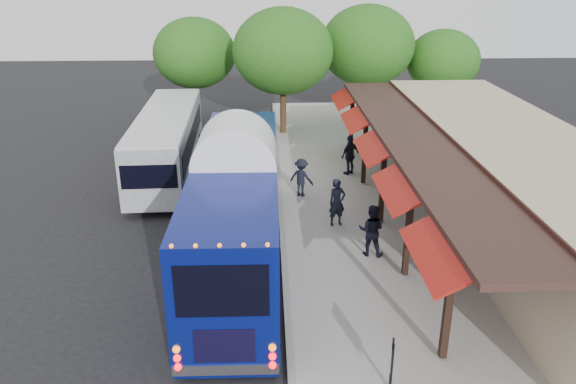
% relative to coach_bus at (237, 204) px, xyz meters
% --- Properties ---
extents(ground, '(90.00, 90.00, 0.00)m').
position_rel_coach_bus_xyz_m(ground, '(1.45, -1.45, -2.07)').
color(ground, black).
rests_on(ground, ground).
extents(sidewalk, '(10.00, 40.00, 0.15)m').
position_rel_coach_bus_xyz_m(sidewalk, '(6.45, 2.55, -2.00)').
color(sidewalk, '#9E9B93').
rests_on(sidewalk, ground).
extents(curb, '(0.20, 40.00, 0.16)m').
position_rel_coach_bus_xyz_m(curb, '(1.50, 2.55, -2.00)').
color(curb, gray).
rests_on(curb, ground).
extents(station_shelter, '(8.15, 20.00, 3.60)m').
position_rel_coach_bus_xyz_m(station_shelter, '(9.83, 2.55, -0.23)').
color(station_shelter, tan).
rests_on(station_shelter, ground).
extents(coach_bus, '(2.65, 12.13, 3.86)m').
position_rel_coach_bus_xyz_m(coach_bus, '(0.00, 0.00, 0.00)').
color(coach_bus, '#081262').
rests_on(coach_bus, ground).
extents(city_bus, '(2.73, 10.94, 2.92)m').
position_rel_coach_bus_xyz_m(city_bus, '(-3.67, 8.78, -0.46)').
color(city_bus, gray).
rests_on(city_bus, ground).
extents(ped_a, '(0.76, 0.62, 1.80)m').
position_rel_coach_bus_xyz_m(ped_a, '(3.54, 2.38, -1.02)').
color(ped_a, black).
rests_on(ped_a, sidewalk).
extents(ped_b, '(1.03, 0.90, 1.79)m').
position_rel_coach_bus_xyz_m(ped_b, '(4.40, -0.00, -1.03)').
color(ped_b, black).
rests_on(ped_b, sidewalk).
extents(ped_c, '(1.13, 1.05, 1.86)m').
position_rel_coach_bus_xyz_m(ped_c, '(4.80, 7.85, -0.99)').
color(ped_c, black).
rests_on(ped_c, sidewalk).
extents(ped_d, '(1.21, 1.03, 1.62)m').
position_rel_coach_bus_xyz_m(ped_d, '(2.40, 5.31, -1.11)').
color(ped_d, black).
rests_on(ped_d, sidewalk).
extents(sign_board, '(0.18, 0.55, 1.21)m').
position_rel_coach_bus_xyz_m(sign_board, '(3.72, -6.45, -1.10)').
color(sign_board, black).
rests_on(sign_board, sidewalk).
extents(tree_left, '(5.60, 5.60, 7.17)m').
position_rel_coach_bus_xyz_m(tree_left, '(1.93, 15.08, 2.71)').
color(tree_left, '#382314').
rests_on(tree_left, ground).
extents(tree_mid, '(5.60, 5.60, 7.16)m').
position_rel_coach_bus_xyz_m(tree_mid, '(7.02, 17.34, 2.70)').
color(tree_mid, '#382314').
rests_on(tree_mid, ground).
extents(tree_right, '(4.44, 4.44, 5.68)m').
position_rel_coach_bus_xyz_m(tree_right, '(11.81, 17.77, 1.71)').
color(tree_right, '#382314').
rests_on(tree_right, ground).
extents(tree_far, '(4.99, 4.99, 6.39)m').
position_rel_coach_bus_xyz_m(tree_far, '(-3.34, 18.24, 2.19)').
color(tree_far, '#382314').
rests_on(tree_far, ground).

